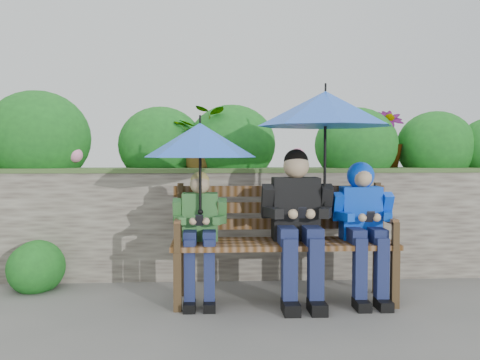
{
  "coord_description": "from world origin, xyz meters",
  "views": [
    {
      "loc": [
        -0.23,
        -4.27,
        1.18
      ],
      "look_at": [
        0.0,
        0.1,
        0.95
      ],
      "focal_mm": 40.0,
      "sensor_mm": 36.0,
      "label": 1
    }
  ],
  "objects": [
    {
      "name": "garden_backdrop",
      "position": [
        -0.14,
        1.58,
        0.65
      ],
      "size": [
        8.0,
        2.87,
        1.84
      ],
      "color": "#5C5249",
      "rests_on": "ground"
    },
    {
      "name": "boy_left",
      "position": [
        -0.33,
        -0.12,
        0.59
      ],
      "size": [
        0.42,
        0.48,
        1.03
      ],
      "color": "#2F5D26",
      "rests_on": "ground"
    },
    {
      "name": "boy_right",
      "position": [
        0.97,
        -0.12,
        0.66
      ],
      "size": [
        0.47,
        0.57,
        1.1
      ],
      "color": "blue",
      "rests_on": "ground"
    },
    {
      "name": "umbrella_left",
      "position": [
        -0.32,
        -0.15,
        1.27
      ],
      "size": [
        0.86,
        0.86,
        0.77
      ],
      "color": "blue",
      "rests_on": "ground"
    },
    {
      "name": "umbrella_right",
      "position": [
        0.65,
        -0.13,
        1.52
      ],
      "size": [
        1.06,
        1.06,
        1.0
      ],
      "color": "blue",
      "rests_on": "ground"
    },
    {
      "name": "park_bench",
      "position": [
        0.33,
        -0.05,
        0.53
      ],
      "size": [
        1.75,
        0.51,
        0.92
      ],
      "color": "#402F1B",
      "rests_on": "ground"
    },
    {
      "name": "ground",
      "position": [
        0.0,
        0.0,
        0.0
      ],
      "size": [
        60.0,
        60.0,
        0.0
      ],
      "primitive_type": "plane",
      "color": "#545450",
      "rests_on": "ground"
    },
    {
      "name": "boy_middle",
      "position": [
        0.44,
        -0.14,
        0.67
      ],
      "size": [
        0.55,
        0.64,
        1.2
      ],
      "color": "black",
      "rests_on": "ground"
    }
  ]
}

